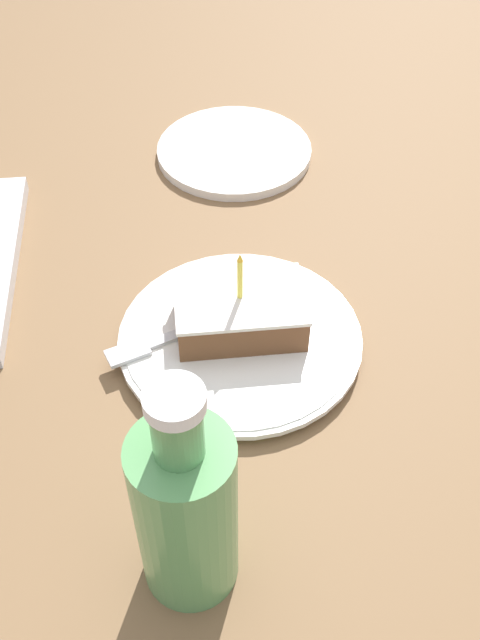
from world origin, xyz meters
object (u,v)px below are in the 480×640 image
Objects in this scene: cake_slice at (240,311)px; bottle at (186,510)px; side_plate at (236,151)px; plate at (240,339)px; fork at (173,336)px.

cake_slice is 0.57× the size of bottle.
cake_slice is 0.63× the size of side_plate.
plate is at bearing 164.71° from bottle.
fork is 0.78× the size of side_plate.
bottle reaches higher than side_plate.
fork is (0.01, -0.07, -0.02)m from cake_slice.
side_plate is (-0.36, 0.03, -0.00)m from plate.
fork reaches higher than plate.
plate is 1.21× the size of side_plate.
fork is (-0.00, -0.07, 0.01)m from plate.
bottle reaches higher than cake_slice.
cake_slice is at bearing 174.15° from plate.
bottle reaches higher than plate.
fork reaches higher than side_plate.
cake_slice reaches higher than side_plate.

